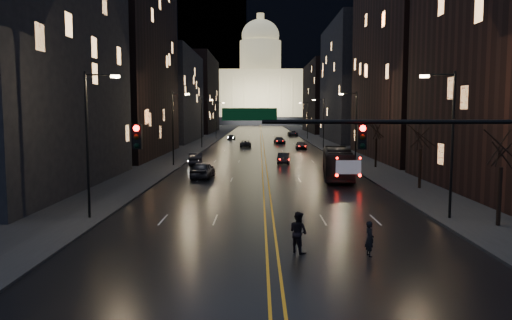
{
  "coord_description": "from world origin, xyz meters",
  "views": [
    {
      "loc": [
        -0.61,
        -19.97,
        6.6
      ],
      "look_at": [
        -0.82,
        12.43,
        3.46
      ],
      "focal_mm": 35.0,
      "sensor_mm": 36.0,
      "label": 1
    }
  ],
  "objects_px": {
    "traffic_signal": "(422,149)",
    "oncoming_car_a": "(203,170)",
    "receding_car_a": "(284,158)",
    "pedestrian_b": "(298,232)",
    "oncoming_car_b": "(196,159)",
    "pedestrian_a": "(370,239)",
    "bus": "(338,163)"
  },
  "relations": [
    {
      "from": "oncoming_car_a",
      "to": "receding_car_a",
      "type": "relative_size",
      "value": 1.16
    },
    {
      "from": "traffic_signal",
      "to": "oncoming_car_b",
      "type": "distance_m",
      "value": 44.36
    },
    {
      "from": "oncoming_car_a",
      "to": "bus",
      "type": "bearing_deg",
      "value": -176.48
    },
    {
      "from": "oncoming_car_a",
      "to": "pedestrian_b",
      "type": "relative_size",
      "value": 2.49
    },
    {
      "from": "pedestrian_a",
      "to": "receding_car_a",
      "type": "bearing_deg",
      "value": -6.4
    },
    {
      "from": "oncoming_car_b",
      "to": "pedestrian_b",
      "type": "bearing_deg",
      "value": 98.69
    },
    {
      "from": "pedestrian_b",
      "to": "receding_car_a",
      "type": "bearing_deg",
      "value": -42.99
    },
    {
      "from": "bus",
      "to": "traffic_signal",
      "type": "bearing_deg",
      "value": -86.53
    },
    {
      "from": "oncoming_car_b",
      "to": "pedestrian_a",
      "type": "height_order",
      "value": "pedestrian_a"
    },
    {
      "from": "oncoming_car_a",
      "to": "pedestrian_a",
      "type": "distance_m",
      "value": 29.03
    },
    {
      "from": "pedestrian_b",
      "to": "oncoming_car_a",
      "type": "bearing_deg",
      "value": -25.4
    },
    {
      "from": "traffic_signal",
      "to": "oncoming_car_b",
      "type": "relative_size",
      "value": 3.73
    },
    {
      "from": "receding_car_a",
      "to": "pedestrian_b",
      "type": "xyz_separation_m",
      "value": [
        -1.28,
        -40.32,
        0.29
      ]
    },
    {
      "from": "pedestrian_b",
      "to": "pedestrian_a",
      "type": "bearing_deg",
      "value": -141.81
    },
    {
      "from": "traffic_signal",
      "to": "oncoming_car_b",
      "type": "bearing_deg",
      "value": 109.05
    },
    {
      "from": "bus",
      "to": "pedestrian_a",
      "type": "bearing_deg",
      "value": -89.88
    },
    {
      "from": "oncoming_car_b",
      "to": "receding_car_a",
      "type": "height_order",
      "value": "oncoming_car_b"
    },
    {
      "from": "oncoming_car_a",
      "to": "oncoming_car_b",
      "type": "height_order",
      "value": "oncoming_car_a"
    },
    {
      "from": "traffic_signal",
      "to": "oncoming_car_a",
      "type": "bearing_deg",
      "value": 112.48
    },
    {
      "from": "traffic_signal",
      "to": "receding_car_a",
      "type": "height_order",
      "value": "traffic_signal"
    },
    {
      "from": "oncoming_car_a",
      "to": "pedestrian_b",
      "type": "bearing_deg",
      "value": 110.47
    },
    {
      "from": "bus",
      "to": "pedestrian_b",
      "type": "distance_m",
      "value": 26.8
    },
    {
      "from": "oncoming_car_a",
      "to": "receding_car_a",
      "type": "distance_m",
      "value": 16.44
    },
    {
      "from": "oncoming_car_a",
      "to": "pedestrian_a",
      "type": "height_order",
      "value": "oncoming_car_a"
    },
    {
      "from": "oncoming_car_b",
      "to": "receding_car_a",
      "type": "xyz_separation_m",
      "value": [
        11.0,
        1.54,
        -0.07
      ]
    },
    {
      "from": "oncoming_car_a",
      "to": "pedestrian_b",
      "type": "distance_m",
      "value": 27.43
    },
    {
      "from": "traffic_signal",
      "to": "oncoming_car_a",
      "type": "xyz_separation_m",
      "value": [
        -12.14,
        29.35,
        -4.27
      ]
    },
    {
      "from": "pedestrian_a",
      "to": "pedestrian_b",
      "type": "bearing_deg",
      "value": 70.27
    },
    {
      "from": "oncoming_car_b",
      "to": "receding_car_a",
      "type": "relative_size",
      "value": 1.1
    },
    {
      "from": "bus",
      "to": "oncoming_car_a",
      "type": "relative_size",
      "value": 2.27
    },
    {
      "from": "receding_car_a",
      "to": "pedestrian_a",
      "type": "bearing_deg",
      "value": -81.51
    },
    {
      "from": "traffic_signal",
      "to": "oncoming_car_a",
      "type": "distance_m",
      "value": 32.05
    }
  ]
}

